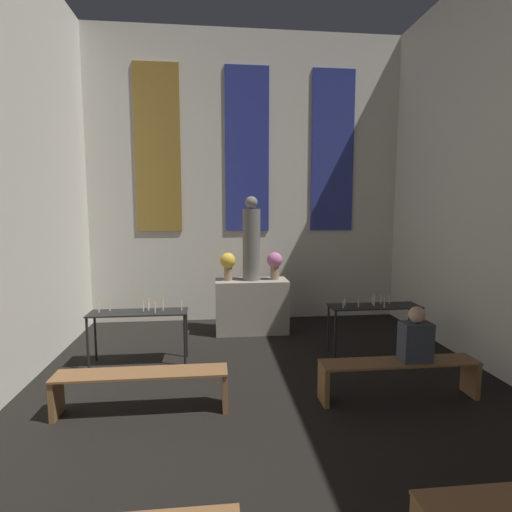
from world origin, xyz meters
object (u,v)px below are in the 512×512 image
statue (251,241)px  flower_vase_right (275,263)px  pew_back_right (399,372)px  person_seated (416,337)px  candle_rack_left (139,318)px  altar (252,306)px  flower_vase_left (228,263)px  candle_rack_right (374,312)px  pew_back_left (142,383)px

statue → flower_vase_right: size_ratio=3.01×
pew_back_right → person_seated: 0.47m
flower_vase_right → pew_back_right: size_ratio=0.27×
flower_vase_right → pew_back_right: flower_vase_right is taller
statue → candle_rack_left: (-1.83, -1.39, -1.02)m
flower_vase_right → altar: bearing=180.0°
statue → flower_vase_right: (0.44, -0.00, -0.40)m
statue → candle_rack_left: 2.51m
altar → flower_vase_left: bearing=-180.0°
flower_vase_right → candle_rack_right: 2.06m
flower_vase_left → flower_vase_right: 0.88m
statue → flower_vase_right: statue is taller
candle_rack_left → person_seated: person_seated is taller
candle_rack_right → pew_back_left: 3.69m
flower_vase_right → pew_back_left: (-1.97, -2.89, -0.97)m
flower_vase_left → pew_back_right: flower_vase_left is taller
altar → pew_back_left: (-1.53, -2.89, -0.15)m
flower_vase_right → pew_back_left: flower_vase_right is taller
altar → candle_rack_right: size_ratio=0.94×
candle_rack_right → flower_vase_right: bearing=134.8°
pew_back_left → pew_back_right: same height
person_seated → candle_rack_right: bearing=86.1°
pew_back_right → person_seated: person_seated is taller
flower_vase_left → pew_back_left: bearing=-110.7°
pew_back_right → flower_vase_left: bearing=124.2°
flower_vase_right → candle_rack_left: size_ratio=0.36×
flower_vase_left → flower_vase_right: bearing=0.0°
altar → candle_rack_left: size_ratio=0.94×
altar → flower_vase_right: bearing=-0.0°
candle_rack_right → pew_back_right: size_ratio=0.74×
flower_vase_right → person_seated: (1.29, -2.89, -0.55)m
altar → person_seated: person_seated is taller
candle_rack_left → person_seated: size_ratio=2.13×
flower_vase_right → candle_rack_right: flower_vase_right is taller
pew_back_left → pew_back_right: 3.06m
candle_rack_right → person_seated: person_seated is taller
flower_vase_left → pew_back_right: (1.97, -2.89, -0.97)m
statue → pew_back_right: statue is taller
pew_back_right → candle_rack_right: bearing=78.8°
altar → candle_rack_left: bearing=-142.7°
flower_vase_left → person_seated: 3.65m
person_seated → statue: bearing=120.8°
altar → pew_back_right: altar is taller
candle_rack_left → pew_back_left: (0.30, -1.50, -0.35)m
altar → candle_rack_left: candle_rack_left is taller
altar → pew_back_left: 3.28m
flower_vase_right → person_seated: size_ratio=0.77×
flower_vase_left → person_seated: bearing=-53.2°
altar → flower_vase_right: flower_vase_right is taller
altar → pew_back_right: bearing=-62.2°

